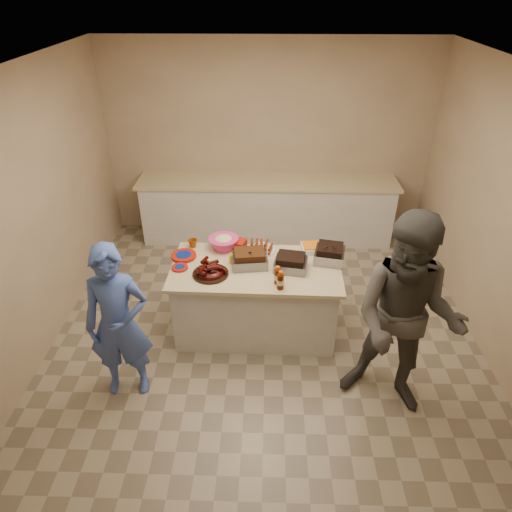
{
  "coord_description": "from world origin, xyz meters",
  "views": [
    {
      "loc": [
        0.01,
        -3.7,
        3.36
      ],
      "look_at": [
        -0.1,
        0.2,
        0.91
      ],
      "focal_mm": 32.0,
      "sensor_mm": 36.0,
      "label": 1
    }
  ],
  "objects_px": {
    "guest_blue": "(131,386)",
    "guest_gray": "(388,399)",
    "coleslaw_bowl": "(224,249)",
    "roasting_pan": "(329,261)",
    "bbq_bottle_b": "(277,283)",
    "rib_platter": "(211,274)",
    "bbq_bottle_a": "(280,289)",
    "mustard_bottle": "(232,263)",
    "plastic_cup": "(193,247)",
    "island": "(256,328)"
  },
  "relations": [
    {
      "from": "guest_blue",
      "to": "bbq_bottle_a",
      "type": "bearing_deg",
      "value": 13.79
    },
    {
      "from": "plastic_cup",
      "to": "guest_blue",
      "type": "distance_m",
      "value": 1.55
    },
    {
      "from": "guest_gray",
      "to": "island",
      "type": "bearing_deg",
      "value": 165.17
    },
    {
      "from": "rib_platter",
      "to": "plastic_cup",
      "type": "bearing_deg",
      "value": 115.75
    },
    {
      "from": "island",
      "to": "roasting_pan",
      "type": "relative_size",
      "value": 5.79
    },
    {
      "from": "island",
      "to": "guest_blue",
      "type": "xyz_separation_m",
      "value": [
        -1.16,
        -0.86,
        0.0
      ]
    },
    {
      "from": "coleslaw_bowl",
      "to": "plastic_cup",
      "type": "height_order",
      "value": "coleslaw_bowl"
    },
    {
      "from": "rib_platter",
      "to": "bbq_bottle_a",
      "type": "relative_size",
      "value": 1.85
    },
    {
      "from": "plastic_cup",
      "to": "coleslaw_bowl",
      "type": "bearing_deg",
      "value": -3.74
    },
    {
      "from": "roasting_pan",
      "to": "bbq_bottle_a",
      "type": "relative_size",
      "value": 1.53
    },
    {
      "from": "coleslaw_bowl",
      "to": "bbq_bottle_a",
      "type": "relative_size",
      "value": 1.66
    },
    {
      "from": "coleslaw_bowl",
      "to": "roasting_pan",
      "type": "bearing_deg",
      "value": -10.65
    },
    {
      "from": "coleslaw_bowl",
      "to": "bbq_bottle_b",
      "type": "relative_size",
      "value": 1.68
    },
    {
      "from": "bbq_bottle_b",
      "to": "guest_blue",
      "type": "xyz_separation_m",
      "value": [
        -1.38,
        -0.58,
        -0.81
      ]
    },
    {
      "from": "guest_blue",
      "to": "guest_gray",
      "type": "distance_m",
      "value": 2.42
    },
    {
      "from": "mustard_bottle",
      "to": "guest_gray",
      "type": "xyz_separation_m",
      "value": [
        1.5,
        -1.01,
        -0.81
      ]
    },
    {
      "from": "roasting_pan",
      "to": "bbq_bottle_b",
      "type": "xyz_separation_m",
      "value": [
        -0.54,
        -0.42,
        0.0
      ]
    },
    {
      "from": "rib_platter",
      "to": "plastic_cup",
      "type": "height_order",
      "value": "rib_platter"
    },
    {
      "from": "bbq_bottle_b",
      "to": "bbq_bottle_a",
      "type": "bearing_deg",
      "value": -73.55
    },
    {
      "from": "island",
      "to": "guest_gray",
      "type": "height_order",
      "value": "island"
    },
    {
      "from": "coleslaw_bowl",
      "to": "bbq_bottle_b",
      "type": "distance_m",
      "value": 0.85
    },
    {
      "from": "plastic_cup",
      "to": "guest_blue",
      "type": "relative_size",
      "value": 0.06
    },
    {
      "from": "bbq_bottle_b",
      "to": "mustard_bottle",
      "type": "relative_size",
      "value": 1.43
    },
    {
      "from": "rib_platter",
      "to": "bbq_bottle_b",
      "type": "xyz_separation_m",
      "value": [
        0.66,
        -0.13,
        0.0
      ]
    },
    {
      "from": "mustard_bottle",
      "to": "coleslaw_bowl",
      "type": "bearing_deg",
      "value": 110.58
    },
    {
      "from": "roasting_pan",
      "to": "bbq_bottle_b",
      "type": "distance_m",
      "value": 0.68
    },
    {
      "from": "roasting_pan",
      "to": "mustard_bottle",
      "type": "bearing_deg",
      "value": -163.82
    },
    {
      "from": "rib_platter",
      "to": "bbq_bottle_a",
      "type": "height_order",
      "value": "bbq_bottle_a"
    },
    {
      "from": "bbq_bottle_a",
      "to": "mustard_bottle",
      "type": "height_order",
      "value": "bbq_bottle_a"
    },
    {
      "from": "bbq_bottle_b",
      "to": "roasting_pan",
      "type": "bearing_deg",
      "value": 37.91
    },
    {
      "from": "bbq_bottle_a",
      "to": "guest_gray",
      "type": "height_order",
      "value": "bbq_bottle_a"
    },
    {
      "from": "roasting_pan",
      "to": "bbq_bottle_b",
      "type": "bearing_deg",
      "value": -130.52
    },
    {
      "from": "rib_platter",
      "to": "mustard_bottle",
      "type": "relative_size",
      "value": 2.7
    },
    {
      "from": "rib_platter",
      "to": "island",
      "type": "bearing_deg",
      "value": 18.29
    },
    {
      "from": "island",
      "to": "guest_blue",
      "type": "height_order",
      "value": "island"
    },
    {
      "from": "island",
      "to": "rib_platter",
      "type": "bearing_deg",
      "value": -160.37
    },
    {
      "from": "guest_blue",
      "to": "plastic_cup",
      "type": "bearing_deg",
      "value": 63.36
    },
    {
      "from": "roasting_pan",
      "to": "mustard_bottle",
      "type": "xyz_separation_m",
      "value": [
        -1.0,
        -0.08,
        0.0
      ]
    },
    {
      "from": "plastic_cup",
      "to": "guest_gray",
      "type": "relative_size",
      "value": 0.05
    },
    {
      "from": "bbq_bottle_a",
      "to": "mustard_bottle",
      "type": "relative_size",
      "value": 1.46
    },
    {
      "from": "guest_blue",
      "to": "rib_platter",
      "type": "bearing_deg",
      "value": 38.98
    },
    {
      "from": "rib_platter",
      "to": "bbq_bottle_b",
      "type": "bearing_deg",
      "value": -11.26
    },
    {
      "from": "rib_platter",
      "to": "roasting_pan",
      "type": "bearing_deg",
      "value": 13.58
    },
    {
      "from": "coleslaw_bowl",
      "to": "rib_platter",
      "type": "bearing_deg",
      "value": -99.89
    },
    {
      "from": "bbq_bottle_a",
      "to": "guest_blue",
      "type": "relative_size",
      "value": 0.13
    },
    {
      "from": "bbq_bottle_a",
      "to": "bbq_bottle_b",
      "type": "xyz_separation_m",
      "value": [
        -0.03,
        0.09,
        0.0
      ]
    },
    {
      "from": "roasting_pan",
      "to": "bbq_bottle_a",
      "type": "height_order",
      "value": "bbq_bottle_a"
    },
    {
      "from": "coleslaw_bowl",
      "to": "guest_gray",
      "type": "height_order",
      "value": "coleslaw_bowl"
    },
    {
      "from": "island",
      "to": "coleslaw_bowl",
      "type": "height_order",
      "value": "coleslaw_bowl"
    },
    {
      "from": "roasting_pan",
      "to": "rib_platter",
      "type": "bearing_deg",
      "value": -154.84
    }
  ]
}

